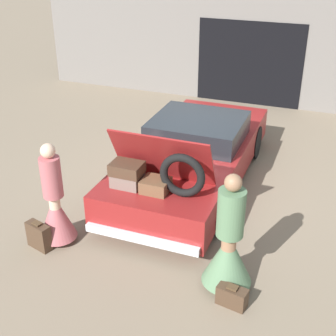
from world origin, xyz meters
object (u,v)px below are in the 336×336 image
(person_left, at_px, (55,208))
(person_right, at_px, (228,249))
(suitcase_beside_left_person, at_px, (39,236))
(suitcase_beside_right_person, at_px, (232,296))
(car, at_px, (193,155))

(person_left, relative_size, person_right, 0.97)
(person_left, relative_size, suitcase_beside_left_person, 3.69)
(suitcase_beside_left_person, relative_size, suitcase_beside_right_person, 1.08)
(person_left, xyz_separation_m, person_right, (2.69, -0.06, 0.01))
(person_right, xyz_separation_m, suitcase_beside_left_person, (-2.85, -0.20, -0.39))
(suitcase_beside_left_person, height_order, suitcase_beside_right_person, suitcase_beside_left_person)
(suitcase_beside_left_person, bearing_deg, person_left, 57.88)
(car, distance_m, suitcase_beside_right_person, 3.33)
(car, xyz_separation_m, person_right, (1.34, -2.59, 0.05))
(car, relative_size, person_right, 2.83)
(person_left, relative_size, suitcase_beside_right_person, 3.97)
(person_left, bearing_deg, car, 158.14)
(person_right, height_order, suitcase_beside_right_person, person_right)
(suitcase_beside_right_person, bearing_deg, person_left, 171.82)
(person_right, distance_m, suitcase_beside_right_person, 0.60)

